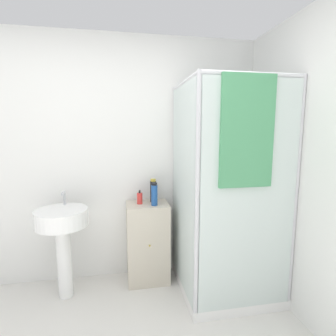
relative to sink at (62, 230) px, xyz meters
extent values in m
cube|color=white|center=(0.30, 0.33, 0.59)|extent=(6.40, 0.06, 2.50)
cube|color=white|center=(1.53, -0.14, -0.61)|extent=(0.88, 0.88, 0.09)
cylinder|color=silver|center=(1.95, 0.28, 0.34)|extent=(0.04, 0.04, 1.99)
cylinder|color=silver|center=(1.11, 0.28, 0.34)|extent=(0.04, 0.04, 1.99)
cylinder|color=silver|center=(1.95, -0.56, 0.34)|extent=(0.04, 0.04, 1.99)
cylinder|color=silver|center=(1.11, -0.56, 0.34)|extent=(0.04, 0.04, 1.99)
cylinder|color=silver|center=(1.53, -0.56, 1.32)|extent=(0.84, 0.04, 0.04)
cylinder|color=silver|center=(1.53, 0.28, 1.32)|extent=(0.84, 0.04, 0.04)
cylinder|color=silver|center=(1.11, -0.14, 1.32)|extent=(0.04, 0.84, 0.04)
cylinder|color=silver|center=(1.95, -0.14, 1.32)|extent=(0.04, 0.84, 0.04)
cube|color=silver|center=(1.53, -0.57, 0.37)|extent=(0.81, 0.01, 1.87)
cube|color=silver|center=(1.10, -0.14, 0.37)|extent=(0.01, 0.81, 1.87)
cylinder|color=#B7BABF|center=(1.75, 0.22, 0.18)|extent=(0.02, 0.02, 1.49)
cylinder|color=#B7BABF|center=(1.75, 0.17, 0.95)|extent=(0.07, 0.07, 0.04)
cube|color=#4C9966|center=(1.48, -0.59, 0.89)|extent=(0.42, 0.03, 0.85)
cube|color=beige|center=(0.80, 0.13, -0.25)|extent=(0.42, 0.33, 0.82)
sphere|color=gold|center=(0.80, -0.04, -0.20)|extent=(0.02, 0.02, 0.02)
cylinder|color=white|center=(0.00, 0.00, -0.31)|extent=(0.13, 0.13, 0.70)
cylinder|color=white|center=(0.00, 0.00, 0.12)|extent=(0.47, 0.47, 0.15)
cylinder|color=#B7BABF|center=(0.00, 0.16, 0.26)|extent=(0.02, 0.02, 0.13)
cube|color=#B7BABF|center=(0.00, 0.13, 0.31)|extent=(0.02, 0.07, 0.02)
cylinder|color=red|center=(0.72, 0.14, 0.22)|extent=(0.05, 0.05, 0.11)
cylinder|color=black|center=(0.72, 0.14, 0.29)|extent=(0.02, 0.02, 0.02)
cube|color=black|center=(0.72, 0.13, 0.30)|extent=(0.01, 0.03, 0.01)
cylinder|color=black|center=(0.86, 0.19, 0.27)|extent=(0.06, 0.06, 0.22)
cylinder|color=gold|center=(0.86, 0.19, 0.39)|extent=(0.05, 0.05, 0.02)
cylinder|color=#1E4C93|center=(0.86, 0.06, 0.27)|extent=(0.06, 0.06, 0.20)
cylinder|color=black|center=(0.86, 0.06, 0.38)|extent=(0.05, 0.05, 0.02)
camera|label=1|loc=(0.54, -2.43, 0.92)|focal=28.00mm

